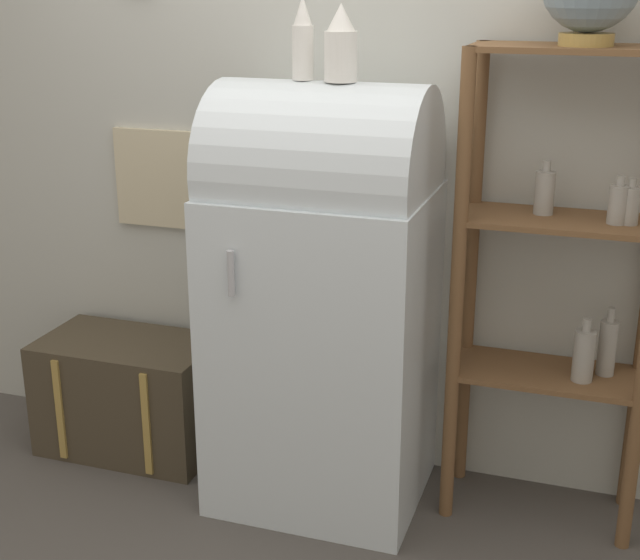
{
  "coord_description": "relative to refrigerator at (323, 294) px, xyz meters",
  "views": [
    {
      "loc": [
        0.97,
        -2.7,
        1.92
      ],
      "look_at": [
        -0.01,
        0.23,
        0.88
      ],
      "focal_mm": 50.0,
      "sensor_mm": 36.0,
      "label": 1
    }
  ],
  "objects": [
    {
      "name": "suitcase_trunk",
      "position": [
        -0.89,
        0.07,
        -0.58
      ],
      "size": [
        0.73,
        0.44,
        0.49
      ],
      "color": "#423828",
      "rests_on": "ground_plane"
    },
    {
      "name": "ground_plane",
      "position": [
        0.0,
        -0.23,
        -0.82
      ],
      "size": [
        12.0,
        12.0,
        0.0
      ],
      "primitive_type": "plane",
      "color": "#4C4742"
    },
    {
      "name": "wall_back",
      "position": [
        -0.0,
        0.35,
        0.53
      ],
      "size": [
        7.0,
        0.09,
        2.7
      ],
      "color": "#B7B7AD",
      "rests_on": "ground_plane"
    },
    {
      "name": "shelf_unit",
      "position": [
        0.83,
        0.13,
        0.15
      ],
      "size": [
        0.69,
        0.34,
        1.72
      ],
      "color": "brown",
      "rests_on": "ground_plane"
    },
    {
      "name": "refrigerator",
      "position": [
        0.0,
        0.0,
        0.0
      ],
      "size": [
        0.76,
        0.68,
        1.59
      ],
      "color": "silver",
      "rests_on": "ground_plane"
    },
    {
      "name": "vase_left",
      "position": [
        -0.07,
        -0.0,
        0.9
      ],
      "size": [
        0.07,
        0.07,
        0.28
      ],
      "color": "white",
      "rests_on": "refrigerator"
    },
    {
      "name": "vase_center",
      "position": [
        0.07,
        -0.01,
        0.89
      ],
      "size": [
        0.11,
        0.11,
        0.25
      ],
      "color": "white",
      "rests_on": "refrigerator"
    }
  ]
}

